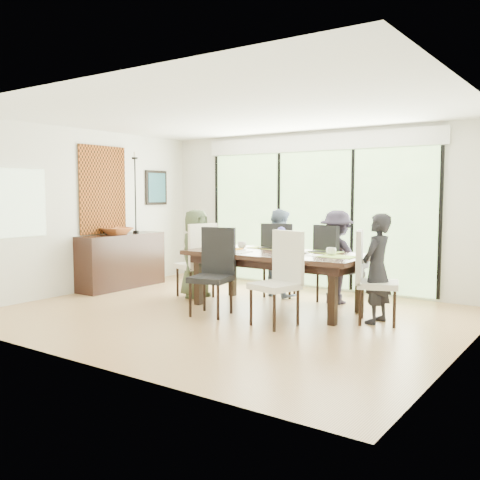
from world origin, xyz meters
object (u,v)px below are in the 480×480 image
Objects in this scene: chair_near_right at (275,278)px; person_far_right at (337,257)px; sideboard at (122,261)px; chair_left_end at (195,260)px; cup_a at (242,245)px; person_left_end at (196,253)px; person_far_left at (279,253)px; cup_b at (282,250)px; chair_far_right at (337,264)px; cup_c at (331,251)px; vase at (281,248)px; bowl at (117,231)px; chair_near_left at (211,272)px; person_right_end at (377,269)px; chair_right_end at (378,277)px; table_top at (276,254)px; laptop at (224,248)px; chair_far_left at (280,259)px.

chair_near_right is 1.70m from person_far_right.
chair_left_end is at bearing 3.59° from sideboard.
sideboard reaches higher than cup_a.
person_left_end is (0.02, 0.00, 0.10)m from chair_left_end.
person_far_left reaches higher than chair_left_end.
cup_b is at bearing -16.39° from cup_a.
chair_far_right is 3.75m from sideboard.
cup_c is at bearing 111.54° from chair_left_end.
person_far_right is at bearing -166.59° from person_far_left.
person_far_right is 0.94m from vase.
person_far_left reaches higher than cup_c.
bowl is (-2.38, -0.35, 0.14)m from cup_a.
person_far_right is at bearing 46.70° from chair_near_left.
chair_far_right is 8.87× the size of cup_c.
person_far_right is (2.03, 0.83, 0.00)m from person_left_end.
person_right_end is at bearing 2.50° from bowl.
cup_c is at bearing -94.04° from person_right_end.
person_left_end is at bearing -178.13° from vase.
chair_right_end is at bearing 2.49° from bowl.
chair_far_right is 1.46m from cup_a.
chair_far_right is at bearing 14.66° from sideboard.
chair_left_end is at bearing -169.38° from cup_a.
person_right_end and person_far_left have the same top height.
vase reaches higher than table_top.
chair_right_end is at bearing -3.90° from cup_a.
chair_far_right is 1.06m from cup_b.
laptop is (-0.40, -0.93, 0.13)m from person_far_left.
chair_near_right is 1.60m from cup_a.
table_top is 0.95m from person_far_left.
chair_near_right is 2.17m from person_left_end.
person_right_end is (2.98, 0.00, 0.10)m from chair_left_end.
cup_b is (0.60, -0.93, 0.16)m from person_far_left.
laptop is (-1.40, -0.93, 0.13)m from person_far_right.
chair_near_left is 1.07m from cup_a.
cup_c is (1.50, -0.05, 0.00)m from cup_a.
chair_left_end is at bearing -177.51° from cup_c.
bowl is at bearing -175.45° from vase.
laptop is 0.21× the size of sideboard.
sideboard is at bearing 36.44° from chair_far_right.
chair_far_left is at bearing 19.86° from sideboard.
chair_near_right is 8.87× the size of cup_a.
sideboard is at bearing -177.27° from vase.
chair_near_right is 0.85× the size of person_far_right.
table_top is 2.18× the size of chair_far_left.
table_top is 7.27× the size of laptop.
person_right_end reaches higher than chair_far_left.
cup_c is (0.80, 0.10, 0.08)m from table_top.
chair_far_left is 0.85× the size of person_right_end.
chair_near_left is at bearing -61.95° from person_right_end.
table_top is 1.48m from person_right_end.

